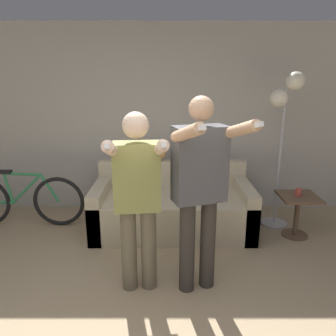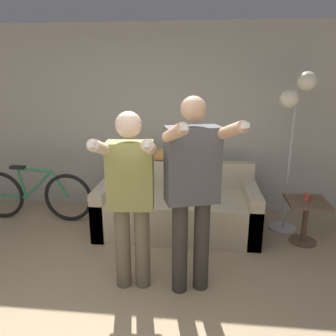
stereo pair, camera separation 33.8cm
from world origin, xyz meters
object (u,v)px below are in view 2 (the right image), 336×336
Objects in this scene: couch at (177,209)px; cat at (160,154)px; person_left at (130,191)px; person_right at (193,184)px; side_table at (306,213)px; bicycle at (34,195)px; cup at (307,197)px; floor_lamp at (296,110)px.

cat is at bearing 126.00° from couch.
couch is at bearing -54.00° from cat.
person_right is (0.54, 0.00, 0.08)m from person_left.
person_right reaches higher than person_left.
side_table is 3.49m from bicycle.
bicycle reaches higher than side_table.
cat is 5.58× the size of cup.
person_left is 2.13m from cup.
person_right is 3.37× the size of side_table.
person_right is at bearing -80.00° from couch.
floor_lamp is at bearing 111.89° from cup.
person_left is 0.54m from person_right.
bicycle is (-3.47, 0.30, -0.22)m from cup.
side_table is (1.52, -0.18, 0.09)m from couch.
bicycle is (-1.96, 0.11, 0.07)m from couch.
side_table is at bearing 24.42° from person_left.
cup is (1.78, -0.56, -0.33)m from cat.
person_right reaches higher than side_table.
cat is at bearing 88.97° from person_right.
cup is (1.83, 1.04, -0.38)m from person_left.
person_left is at bearing -150.39° from side_table.
floor_lamp is (1.69, 1.38, 0.58)m from person_left.
cup is (1.29, 1.03, -0.46)m from person_right.
side_table is at bearing -17.26° from cat.
person_left is at bearing -150.38° from cup.
cup is at bearing -68.11° from floor_lamp.
cat is at bearing 8.93° from bicycle.
person_right is 19.51× the size of cup.
bicycle is (-1.69, -0.27, -0.55)m from cat.
floor_lamp is at bearing 0.73° from bicycle.
cat reaches higher than side_table.
person_left is at bearing 162.36° from person_right.
cat is at bearing 162.44° from cup.
bicycle is at bearing -171.07° from cat.
cup reaches higher than side_table.
couch is 1.00× the size of floor_lamp.
floor_lamp is 1.03m from cup.
couch is at bearing 173.14° from side_table.
cup is at bearing -7.16° from couch.
person_left is 18.11× the size of cup.
cat is (-0.49, 1.60, -0.13)m from person_right.
person_right reaches higher than cat.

